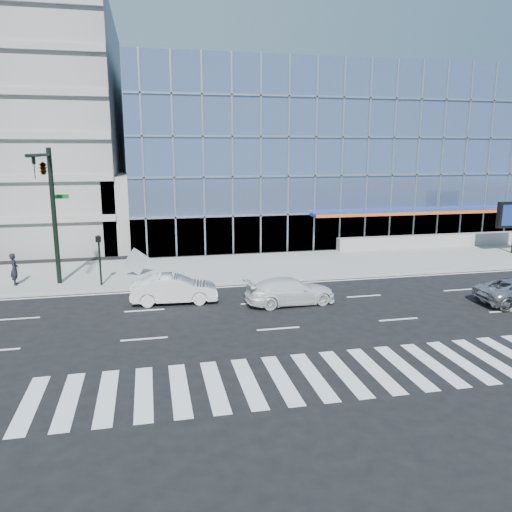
% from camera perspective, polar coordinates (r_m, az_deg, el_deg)
% --- Properties ---
extents(ground, '(160.00, 160.00, 0.00)m').
position_cam_1_polar(ground, '(26.76, 0.37, -5.39)').
color(ground, black).
rests_on(ground, ground).
extents(sidewalk, '(120.00, 8.00, 0.15)m').
position_cam_1_polar(sidewalk, '(34.32, -2.54, -1.35)').
color(sidewalk, gray).
rests_on(sidewalk, ground).
extents(theatre_building, '(42.00, 26.00, 15.00)m').
position_cam_1_polar(theatre_building, '(54.55, 8.98, 11.37)').
color(theatre_building, '#657CA8').
rests_on(theatre_building, ground).
extents(ramp_block, '(6.00, 8.00, 6.00)m').
position_cam_1_polar(ramp_block, '(43.21, -12.76, 5.09)').
color(ramp_block, gray).
rests_on(ramp_block, ground).
extents(retaining_wall, '(30.00, 0.80, 1.00)m').
position_cam_1_polar(retaining_wall, '(47.57, 26.44, 1.87)').
color(retaining_wall, gray).
rests_on(retaining_wall, sidewalk).
extents(traffic_signal, '(1.14, 5.74, 8.00)m').
position_cam_1_polar(traffic_signal, '(30.04, -22.81, 7.57)').
color(traffic_signal, black).
rests_on(traffic_signal, sidewalk).
extents(ped_signal_post, '(0.30, 0.33, 3.00)m').
position_cam_1_polar(ped_signal_post, '(30.57, -17.48, 0.40)').
color(ped_signal_post, black).
rests_on(ped_signal_post, sidewalk).
extents(white_suv, '(4.91, 2.23, 1.39)m').
position_cam_1_polar(white_suv, '(26.53, 3.94, -4.01)').
color(white_suv, white).
rests_on(white_suv, ground).
extents(white_sedan, '(4.65, 1.89, 1.50)m').
position_cam_1_polar(white_sedan, '(26.99, -9.32, -3.74)').
color(white_sedan, silver).
rests_on(white_sedan, ground).
extents(pedestrian, '(0.58, 0.77, 1.91)m').
position_cam_1_polar(pedestrian, '(32.76, -25.88, -1.37)').
color(pedestrian, black).
rests_on(pedestrian, sidewalk).
extents(tilted_panel, '(1.74, 0.68, 1.83)m').
position_cam_1_polar(tilted_panel, '(32.57, -13.50, -0.62)').
color(tilted_panel, '#AAAAAA').
rests_on(tilted_panel, sidewalk).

